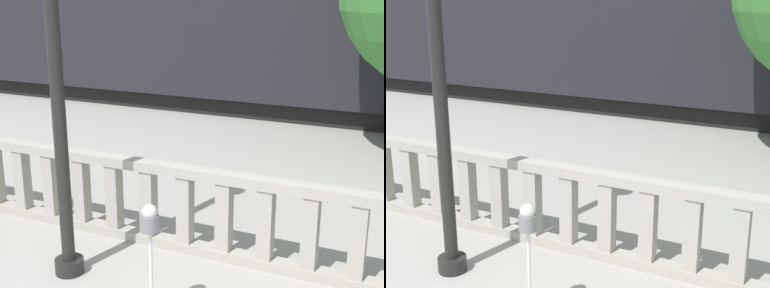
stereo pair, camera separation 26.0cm
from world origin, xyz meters
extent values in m
cube|color=#9E998E|center=(0.00, 3.09, 0.07)|extent=(14.70, 0.24, 0.14)
cube|color=#9E998E|center=(0.00, 3.09, 1.20)|extent=(14.70, 0.24, 0.14)
cube|color=#9E998E|center=(-3.85, 3.09, 0.64)|extent=(0.20, 0.20, 0.99)
cube|color=#9E998E|center=(-3.26, 3.09, 0.64)|extent=(0.20, 0.20, 0.99)
cube|color=#9E998E|center=(-2.67, 3.09, 0.64)|extent=(0.20, 0.20, 0.99)
cube|color=#9E998E|center=(-2.08, 3.09, 0.64)|extent=(0.20, 0.20, 0.99)
cube|color=#9E998E|center=(-1.48, 3.09, 0.64)|extent=(0.20, 0.20, 0.99)
cube|color=#9E998E|center=(-0.89, 3.09, 0.64)|extent=(0.20, 0.20, 0.99)
cube|color=#9E998E|center=(-0.30, 3.09, 0.64)|extent=(0.20, 0.20, 0.99)
cube|color=#9E998E|center=(0.30, 3.09, 0.64)|extent=(0.20, 0.20, 0.99)
cube|color=#9E998E|center=(0.89, 3.09, 0.64)|extent=(0.20, 0.20, 0.99)
cube|color=#9E998E|center=(1.48, 3.09, 0.64)|extent=(0.20, 0.20, 0.99)
cylinder|color=black|center=(-2.01, 1.87, 0.10)|extent=(0.38, 0.38, 0.20)
cylinder|color=black|center=(-2.01, 1.87, 2.98)|extent=(0.17, 0.17, 5.57)
cylinder|color=silver|center=(-0.49, 1.39, 0.56)|extent=(0.04, 0.04, 1.11)
cylinder|color=slate|center=(-0.49, 1.39, 1.20)|extent=(0.20, 0.20, 0.18)
sphere|color=#B2B7BC|center=(-0.49, 1.39, 1.33)|extent=(0.17, 0.17, 0.17)
cube|color=black|center=(0.58, 12.35, 0.28)|extent=(27.97, 2.27, 0.55)
cube|color=black|center=(0.58, 12.35, 2.00)|extent=(28.55, 2.84, 2.90)
camera|label=1|loc=(2.16, -3.21, 3.62)|focal=50.00mm
camera|label=2|loc=(2.39, -3.10, 3.62)|focal=50.00mm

